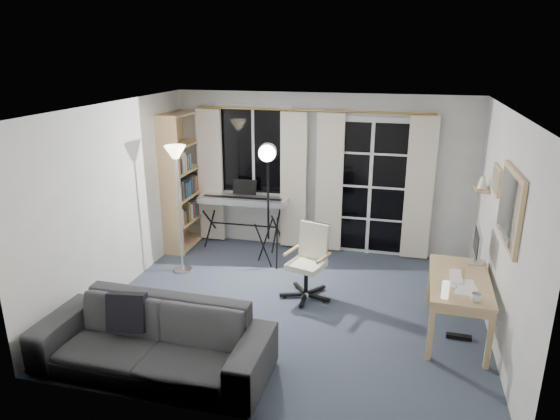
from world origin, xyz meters
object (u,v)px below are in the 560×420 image
Objects in this scene: office_chair at (311,254)px; bookshelf at (181,184)px; desk at (459,286)px; torchiere_lamp at (177,172)px; mug at (476,297)px; monitor at (477,243)px; studio_light at (268,167)px; keyboard_piano at (243,201)px; sofa at (151,329)px.

bookshelf is at bearing 169.62° from office_chair.
desk is at bearing -23.63° from bookshelf.
torchiere_lamp is 3.99m from mug.
desk is at bearing -111.77° from monitor.
bookshelf is at bearing 158.52° from desk.
torchiere_lamp is at bearing -170.82° from studio_light.
office_chair reaches higher than desk.
keyboard_piano is 1.49× the size of office_chair.
bookshelf is at bearing 113.10° from torchiere_lamp.
torchiere_lamp reaches higher than sofa.
monitor is (4.20, -1.28, -0.09)m from bookshelf.
mug is 3.14m from sofa.
bookshelf reaches higher than studio_light.
keyboard_piano reaches higher than sofa.
office_chair is 0.75× the size of desk.
studio_light is 2.84m from sofa.
desk is 2.63× the size of monitor.
desk is (3.61, -0.79, -0.86)m from torchiere_lamp.
keyboard_piano is at bearing 61.60° from torchiere_lamp.
monitor is 3.64m from sofa.
studio_light is 3.85× the size of monitor.
desk is 3.22m from sofa.
office_chair is 1.96m from monitor.
keyboard_piano is 3.56m from desk.
studio_light is at bearing 81.69° from sofa.
sofa reaches higher than mug.
keyboard_piano is (0.57, 1.05, -0.68)m from torchiere_lamp.
studio_light is at bearing 20.07° from torchiere_lamp.
office_chair is 0.41× the size of sofa.
bookshelf reaches higher than desk.
office_chair is at bearing -27.92° from bookshelf.
office_chair is (2.28, -1.19, -0.45)m from bookshelf.
desk is at bearing -12.32° from torchiere_lamp.
mug is at bearing -93.97° from monitor.
studio_light reaches higher than torchiere_lamp.
bookshelf is 4.40m from monitor.
keyboard_piano reaches higher than mug.
monitor is 0.97m from mug.
desk is 0.55× the size of sofa.
desk is at bearing -37.00° from studio_light.
office_chair is (1.31, -1.31, -0.21)m from keyboard_piano.
keyboard_piano is 2.92× the size of monitor.
bookshelf reaches higher than office_chair.
mug is at bearing -76.83° from desk.
sofa is at bearing -89.05° from keyboard_piano.
bookshelf is 0.92× the size of sofa.
monitor is at bearing 14.74° from office_chair.
mug is (1.82, -1.03, 0.17)m from office_chair.
mug is (3.71, -1.29, -0.72)m from torchiere_lamp.
office_chair is 2.27m from sofa.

